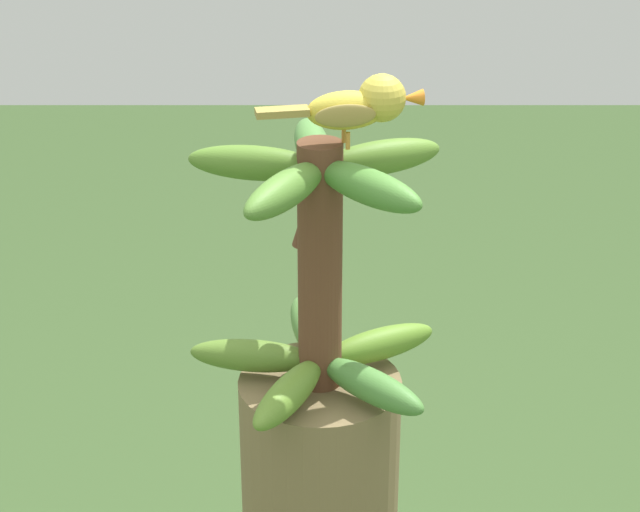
{
  "coord_description": "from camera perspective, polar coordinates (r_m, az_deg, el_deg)",
  "views": [
    {
      "loc": [
        0.0,
        -1.2,
        1.69
      ],
      "look_at": [
        0.0,
        0.0,
        1.11
      ],
      "focal_mm": 64.11,
      "sensor_mm": 36.0,
      "label": 1
    }
  ],
  "objects": [
    {
      "name": "banana_bunch",
      "position": [
        1.34,
        -0.02,
        -0.56
      ],
      "size": [
        0.32,
        0.32,
        0.31
      ],
      "color": "brown",
      "rests_on": "banana_tree"
    },
    {
      "name": "perched_bird",
      "position": [
        1.26,
        2.09,
        7.54
      ],
      "size": [
        0.19,
        0.06,
        0.08
      ],
      "color": "#C68933",
      "rests_on": "banana_bunch"
    }
  ]
}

